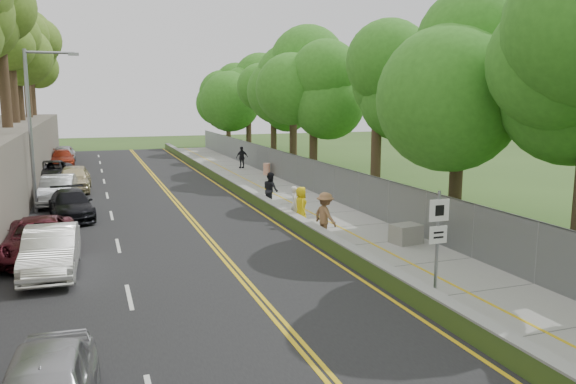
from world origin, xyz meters
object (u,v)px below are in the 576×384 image
object	(u,v)px
car_1	(51,251)
car_2	(39,239)
construction_barrel	(267,169)
streetlight	(35,120)
person_far	(242,157)
signpost	(438,232)
painter_0	(301,206)
concrete_block	(406,234)

from	to	relation	value
car_1	car_2	world-z (taller)	car_1
construction_barrel	streetlight	bearing A→B (deg)	-147.59
person_far	streetlight	bearing A→B (deg)	33.64
streetlight	signpost	size ratio (longest dim) A/B	2.58
streetlight	car_2	size ratio (longest dim) A/B	1.59
car_1	streetlight	bearing A→B (deg)	97.53
streetlight	painter_0	world-z (taller)	streetlight
person_far	signpost	bearing A→B (deg)	74.49
car_2	painter_0	size ratio (longest dim) A/B	2.90
construction_barrel	car_1	xyz separation A→B (m)	(-13.70, -20.22, 0.31)
streetlight	painter_0	bearing A→B (deg)	-32.08
signpost	concrete_block	distance (m)	6.32
construction_barrel	signpost	bearing A→B (deg)	-97.02
person_far	concrete_block	bearing A→B (deg)	79.03
painter_0	person_far	xyz separation A→B (m)	(2.83, 20.80, 0.02)
car_1	person_far	bearing A→B (deg)	64.15
construction_barrel	car_2	bearing A→B (deg)	-128.05
construction_barrel	painter_0	xyz separation A→B (m)	(-3.55, -16.40, 0.43)
concrete_block	streetlight	bearing A→B (deg)	140.80
streetlight	car_1	xyz separation A→B (m)	(1.06, -10.85, -3.85)
signpost	construction_barrel	size ratio (longest dim) A/B	3.60
signpost	person_far	size ratio (longest dim) A/B	1.76
construction_barrel	concrete_block	size ratio (longest dim) A/B	0.77
signpost	concrete_block	xyz separation A→B (m)	(2.46, 5.62, -1.54)
signpost	concrete_block	bearing A→B (deg)	66.39
concrete_block	car_1	bearing A→B (deg)	177.58
car_1	painter_0	distance (m)	10.85
signpost	construction_barrel	world-z (taller)	signpost
car_2	painter_0	distance (m)	10.80
streetlight	car_2	xyz separation A→B (m)	(0.56, -8.77, -3.90)
car_2	painter_0	world-z (taller)	painter_0
streetlight	signpost	xyz separation A→B (m)	(11.51, -17.02, -2.68)
painter_0	concrete_block	bearing A→B (deg)	-135.97
streetlight	person_far	bearing A→B (deg)	44.45
painter_0	signpost	bearing A→B (deg)	-166.52
car_1	person_far	world-z (taller)	person_far
concrete_block	painter_0	distance (m)	5.19
car_1	car_2	size ratio (longest dim) A/B	0.91
signpost	concrete_block	world-z (taller)	signpost
signpost	painter_0	distance (m)	10.05
streetlight	construction_barrel	world-z (taller)	streetlight
car_1	person_far	size ratio (longest dim) A/B	2.58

